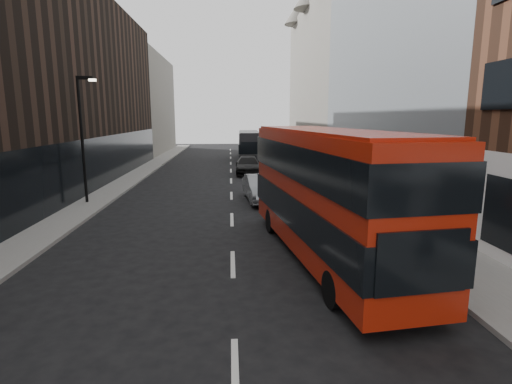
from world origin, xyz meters
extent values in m
cube|color=slate|center=(7.50, 25.00, 0.07)|extent=(3.00, 80.00, 0.15)
cube|color=slate|center=(-8.00, 25.00, 0.07)|extent=(2.00, 80.00, 0.15)
cube|color=gray|center=(11.50, 21.00, 10.00)|extent=(5.00, 22.00, 20.00)
cube|color=silver|center=(9.15, 21.00, 1.90)|extent=(0.35, 21.00, 3.80)
cube|color=slate|center=(11.50, 44.00, 9.00)|extent=(5.00, 24.00, 18.00)
cone|color=slate|center=(9.50, 52.00, 19.50)|extent=(4.00, 4.00, 3.00)
cube|color=black|center=(-11.50, 30.00, 7.00)|extent=(5.00, 24.00, 14.00)
cube|color=slate|center=(-11.50, 52.00, 6.50)|extent=(5.00, 20.00, 13.00)
cylinder|color=black|center=(-8.30, 18.00, 3.65)|extent=(0.16, 0.16, 7.00)
cube|color=black|center=(-7.90, 18.00, 7.05)|extent=(0.90, 0.15, 0.18)
cube|color=#FFF2CC|center=(-7.50, 18.00, 6.93)|extent=(0.35, 0.22, 0.12)
cube|color=#A51B0A|center=(3.27, 8.32, 2.43)|extent=(3.95, 11.37, 4.05)
cube|color=black|center=(3.27, 8.32, 1.77)|extent=(4.07, 11.43, 1.11)
cube|color=black|center=(3.27, 8.32, 3.49)|extent=(4.07, 11.43, 1.11)
cube|color=black|center=(3.99, 2.77, 1.92)|extent=(2.14, 0.36, 1.42)
cube|color=black|center=(2.55, 13.87, 1.92)|extent=(2.14, 0.36, 1.42)
cube|color=#A51B0A|center=(3.27, 8.32, 4.48)|extent=(3.79, 10.91, 0.12)
cylinder|color=black|center=(1.71, 11.71, 0.51)|extent=(0.43, 1.04, 1.01)
cylinder|color=black|center=(3.92, 12.00, 0.51)|extent=(0.43, 1.04, 1.01)
cylinder|color=black|center=(2.62, 4.64, 0.51)|extent=(0.43, 1.04, 1.01)
cylinder|color=black|center=(4.84, 4.93, 0.51)|extent=(0.43, 1.04, 1.01)
cube|color=black|center=(2.16, 41.78, 1.78)|extent=(2.54, 10.09, 2.83)
cube|color=black|center=(2.16, 41.78, 1.60)|extent=(2.66, 10.15, 1.00)
cube|color=black|center=(2.03, 36.73, 1.73)|extent=(1.94, 0.13, 1.28)
cube|color=black|center=(2.29, 46.83, 1.73)|extent=(1.94, 0.13, 1.28)
cube|color=black|center=(2.16, 41.78, 3.22)|extent=(2.44, 9.69, 0.12)
cylinder|color=black|center=(1.25, 45.02, 0.46)|extent=(0.30, 0.92, 0.91)
cylinder|color=black|center=(3.24, 44.96, 0.46)|extent=(0.30, 0.92, 0.91)
cylinder|color=black|center=(1.09, 38.59, 0.46)|extent=(0.30, 0.92, 0.91)
cylinder|color=black|center=(3.07, 38.54, 0.46)|extent=(0.30, 0.92, 0.91)
imported|color=black|center=(2.79, 16.88, 0.68)|extent=(1.71, 4.05, 1.37)
imported|color=gray|center=(1.75, 18.31, 0.77)|extent=(2.07, 4.83, 1.55)
imported|color=black|center=(1.50, 29.82, 0.76)|extent=(2.23, 5.30, 1.53)
camera|label=1|loc=(-0.04, -5.01, 4.97)|focal=28.00mm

